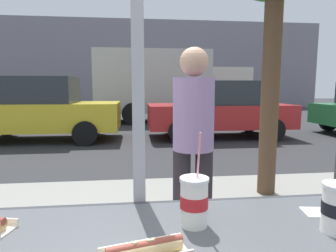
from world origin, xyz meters
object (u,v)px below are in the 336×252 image
at_px(hotdog_tray_far, 145,251).
at_px(soda_cup_left, 194,201).
at_px(parked_car_red, 219,109).
at_px(box_truck, 168,84).
at_px(pedestrian, 193,138).
at_px(parked_car_yellow, 39,109).

bearing_deg(hotdog_tray_far, soda_cup_left, 45.85).
relative_size(parked_car_red, box_truck, 0.64).
height_order(parked_car_red, pedestrian, pedestrian).
xyz_separation_m(parked_car_yellow, pedestrian, (3.15, -6.28, 0.19)).
xyz_separation_m(hotdog_tray_far, parked_car_yellow, (-2.72, 7.73, -0.14)).
height_order(soda_cup_left, pedestrian, pedestrian).
xyz_separation_m(parked_car_red, pedestrian, (-2.04, -6.28, 0.24)).
bearing_deg(hotdog_tray_far, pedestrian, 73.68).
bearing_deg(parked_car_red, box_truck, 103.62).
bearing_deg(parked_car_yellow, parked_car_red, -0.00).
distance_m(hotdog_tray_far, pedestrian, 1.51).
xyz_separation_m(box_truck, pedestrian, (-0.99, -10.60, -0.56)).
distance_m(parked_car_yellow, box_truck, 6.03).
relative_size(hotdog_tray_far, parked_car_yellow, 0.06).
bearing_deg(box_truck, soda_cup_left, -96.00).
bearing_deg(box_truck, parked_car_yellow, -133.77).
bearing_deg(hotdog_tray_far, parked_car_yellow, 109.41).
xyz_separation_m(parked_car_yellow, box_truck, (4.14, 4.32, 0.75)).
relative_size(parked_car_yellow, pedestrian, 2.66).
xyz_separation_m(soda_cup_left, box_truck, (1.25, 11.87, 0.55)).
bearing_deg(hotdog_tray_far, parked_car_red, 72.30).
relative_size(parked_car_yellow, box_truck, 0.66).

